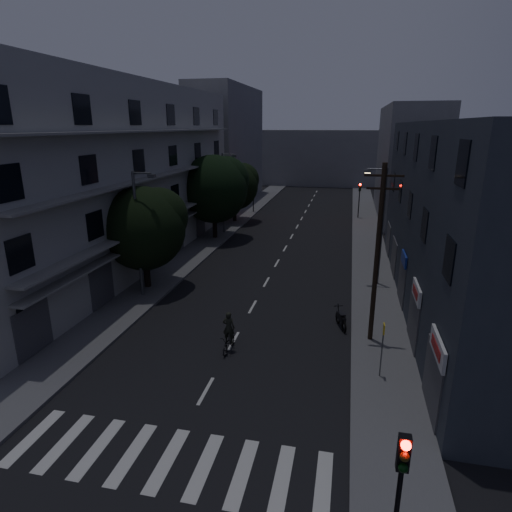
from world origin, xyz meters
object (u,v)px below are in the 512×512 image
at_px(bus_stop_sign, 383,341).
at_px(cyclist, 229,338).
at_px(traffic_signal_near, 401,480).
at_px(utility_pole, 377,252).
at_px(motorcycle, 341,319).

xyz_separation_m(bus_stop_sign, cyclist, (-7.19, 0.98, -1.18)).
distance_m(traffic_signal_near, bus_stop_sign, 9.14).
distance_m(utility_pole, motorcycle, 4.84).
distance_m(bus_stop_sign, motorcycle, 5.33).
relative_size(utility_pole, bus_stop_sign, 3.56).
relative_size(bus_stop_sign, motorcycle, 1.41).
bearing_deg(cyclist, motorcycle, 38.14).
bearing_deg(traffic_signal_near, motorcycle, 96.37).
bearing_deg(motorcycle, traffic_signal_near, -101.73).
xyz_separation_m(utility_pole, bus_stop_sign, (0.29, -3.48, -2.98)).
distance_m(utility_pole, bus_stop_sign, 4.59).
height_order(utility_pole, bus_stop_sign, utility_pole).
bearing_deg(cyclist, utility_pole, 22.63).
distance_m(bus_stop_sign, cyclist, 7.36).
bearing_deg(bus_stop_sign, utility_pole, 94.71).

